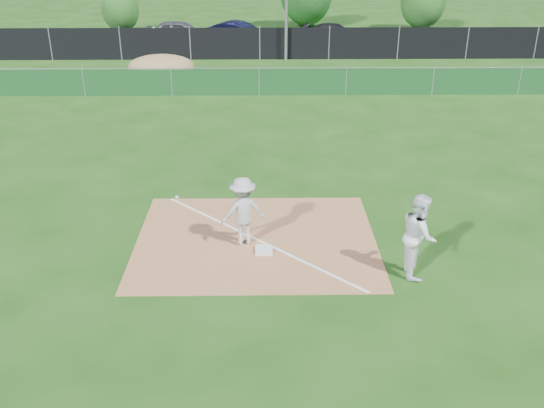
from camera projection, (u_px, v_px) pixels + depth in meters
The scene contains 15 objects.
ground at pixel (258, 129), 23.42m from camera, with size 90.00×90.00×0.00m, color #18420E.
infield_dirt at pixel (256, 240), 15.26m from camera, with size 6.00×5.00×0.02m, color #9C653E.
foul_line at pixel (256, 239), 15.26m from camera, with size 0.08×7.00×0.01m, color white.
green_fence at pixel (259, 82), 27.69m from camera, with size 44.00×0.05×1.20m, color #0F3A17.
dirt_mound at pixel (161, 66), 30.81m from camera, with size 3.38×2.60×1.17m, color olive.
black_fence at pixel (260, 44), 34.81m from camera, with size 46.00×0.04×1.80m, color black.
parking_lot at pixel (260, 44), 39.72m from camera, with size 46.00×9.00×0.01m, color black.
first_base at pixel (264, 250), 14.68m from camera, with size 0.41×0.41×0.09m, color silver.
play_at_first at pixel (243, 211), 14.72m from camera, with size 2.25×0.97×1.75m.
runner at pixel (419, 235), 13.44m from camera, with size 0.95×0.74×1.95m, color silver.
car_left at pixel (180, 32), 39.06m from camera, with size 1.81×4.50×1.53m, color #9D9EA4.
car_mid at pixel (239, 34), 38.59m from camera, with size 1.58×4.54×1.50m, color black.
car_right at pixel (335, 33), 39.89m from camera, with size 1.66×4.09×1.19m, color black.
tree_left at pixel (120, 10), 42.83m from camera, with size 2.61×2.61×3.10m.
tree_right at pixel (423, 2), 43.81m from camera, with size 3.20×3.20×3.79m.
Camera 1 is at (0.21, -12.45, 7.30)m, focal length 40.00 mm.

